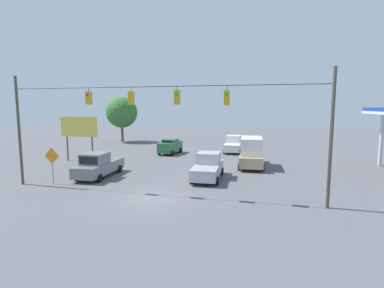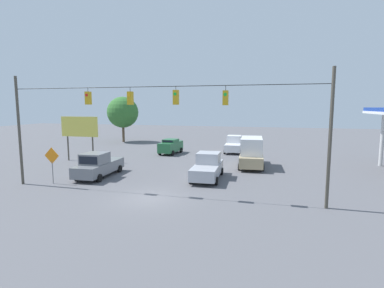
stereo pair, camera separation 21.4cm
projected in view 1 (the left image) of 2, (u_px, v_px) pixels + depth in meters
ground_plane at (150, 198)px, 19.53m from camera, size 140.00×140.00×0.00m
overhead_signal_span at (154, 119)px, 19.73m from camera, size 21.92×0.38×8.20m
box_truck_tan_oncoming_far at (251, 152)px, 29.59m from camera, size 2.67×6.43×2.93m
sedan_green_withflow_far at (170, 146)px, 37.65m from camera, size 2.22×4.36×1.85m
pickup_truck_silver_crossing_near at (208, 167)px, 24.74m from camera, size 2.38×5.43×2.12m
pickup_truck_white_oncoming_deep at (233, 145)px, 39.14m from camera, size 2.30×5.47×2.12m
pickup_truck_grey_parked_shoulder at (98, 166)px, 25.36m from camera, size 2.42×5.69×2.12m
traffic_cone_nearest at (87, 174)px, 25.06m from camera, size 0.34×0.34×0.59m
traffic_cone_second at (105, 168)px, 27.69m from camera, size 0.34×0.34×0.59m
traffic_cone_third at (118, 163)px, 30.06m from camera, size 0.34×0.34×0.59m
roadside_billboard at (79, 129)px, 32.27m from camera, size 4.43×0.16×4.86m
work_zone_sign at (52, 159)px, 22.91m from camera, size 1.27×0.06×2.84m
tree_horizon_left at (122, 112)px, 49.65m from camera, size 5.15×5.15×7.53m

